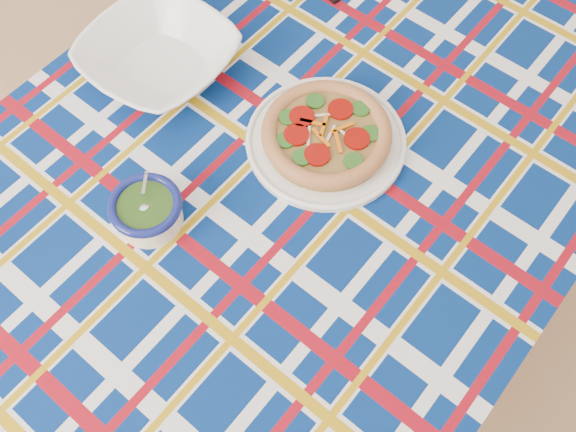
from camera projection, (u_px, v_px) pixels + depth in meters
floor at (51, 257)px, 1.83m from camera, size 4.00×4.00×0.00m
dining_table at (259, 213)px, 1.15m from camera, size 1.76×1.37×0.73m
tablecloth at (259, 207)px, 1.13m from camera, size 1.80×1.40×0.10m
main_focaccia_plate at (327, 134)px, 1.11m from camera, size 0.38×0.38×0.06m
pesto_bowl at (147, 210)px, 1.03m from camera, size 0.16×0.16×0.07m
serving_bowl at (159, 57)px, 1.19m from camera, size 0.34×0.34×0.07m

